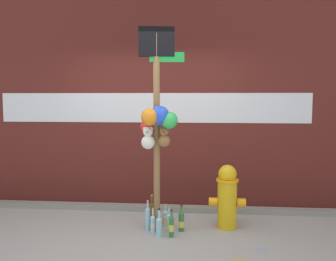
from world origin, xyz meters
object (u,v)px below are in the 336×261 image
(bottle_5, at_px, (152,213))
(bottle_6, at_px, (171,226))
(bottle_1, at_px, (159,226))
(bottle_2, at_px, (169,223))
(bottle_7, at_px, (165,218))
(bottle_0, at_px, (148,218))
(fire_hydrant, at_px, (227,196))
(bottle_4, at_px, (153,223))
(memorial_post, at_px, (157,113))
(bottle_3, at_px, (181,221))

(bottle_5, height_order, bottle_6, bottle_5)
(bottle_1, xyz_separation_m, bottle_2, (0.11, 0.15, -0.02))
(bottle_1, distance_m, bottle_7, 0.36)
(bottle_5, bearing_deg, bottle_0, -101.73)
(fire_hydrant, xyz_separation_m, bottle_2, (-0.74, -0.23, -0.30))
(bottle_6, bearing_deg, bottle_4, 151.10)
(fire_hydrant, bearing_deg, bottle_7, -178.51)
(memorial_post, xyz_separation_m, bottle_1, (0.04, -0.17, -1.37))
(bottle_7, bearing_deg, bottle_2, -71.31)
(bottle_3, distance_m, bottle_7, 0.27)
(bottle_2, bearing_deg, bottle_7, 108.69)
(fire_hydrant, bearing_deg, bottle_0, -169.95)
(bottle_1, bearing_deg, bottle_0, 129.92)
(fire_hydrant, height_order, bottle_0, fire_hydrant)
(fire_hydrant, distance_m, bottle_3, 0.68)
(memorial_post, xyz_separation_m, bottle_4, (-0.06, -0.03, -1.39))
(bottle_0, relative_size, bottle_3, 1.15)
(bottle_0, height_order, bottle_3, bottle_0)
(bottle_6, bearing_deg, bottle_3, 62.02)
(bottle_0, bearing_deg, bottle_6, -32.25)
(bottle_2, bearing_deg, bottle_4, -176.03)
(fire_hydrant, bearing_deg, bottle_2, -162.66)
(memorial_post, xyz_separation_m, bottle_3, (0.30, 0.04, -1.38))
(bottle_1, bearing_deg, bottle_4, 125.15)
(memorial_post, bearing_deg, bottle_0, 165.87)
(bottle_2, height_order, bottle_7, bottle_2)
(memorial_post, relative_size, bottle_0, 6.52)
(bottle_2, distance_m, bottle_6, 0.16)
(bottle_5, height_order, bottle_7, bottle_5)
(bottle_6, distance_m, bottle_7, 0.38)
(memorial_post, height_order, bottle_4, memorial_post)
(bottle_0, bearing_deg, bottle_4, -42.01)
(bottle_4, relative_size, bottle_7, 1.05)
(bottle_0, distance_m, bottle_1, 0.26)
(bottle_3, xyz_separation_m, bottle_7, (-0.22, 0.15, -0.01))
(memorial_post, xyz_separation_m, bottle_0, (-0.13, 0.03, -1.35))
(bottle_3, bearing_deg, bottle_5, 159.70)
(bottle_1, xyz_separation_m, bottle_4, (-0.09, 0.13, -0.02))
(bottle_4, xyz_separation_m, bottle_6, (0.25, -0.14, 0.02))
(bottle_7, bearing_deg, memorial_post, -112.30)
(bottle_6, bearing_deg, bottle_5, 129.01)
(memorial_post, distance_m, bottle_5, 1.35)
(bottle_0, bearing_deg, bottle_1, -50.08)
(bottle_2, xyz_separation_m, bottle_5, (-0.25, 0.20, 0.05))
(bottle_4, bearing_deg, bottle_0, 137.99)
(bottle_0, xyz_separation_m, bottle_1, (0.17, -0.20, -0.02))
(bottle_7, bearing_deg, bottle_0, -142.38)
(bottle_4, bearing_deg, bottle_6, -28.90)
(bottle_2, xyz_separation_m, bottle_3, (0.15, 0.06, 0.01))
(bottle_4, relative_size, bottle_5, 0.74)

